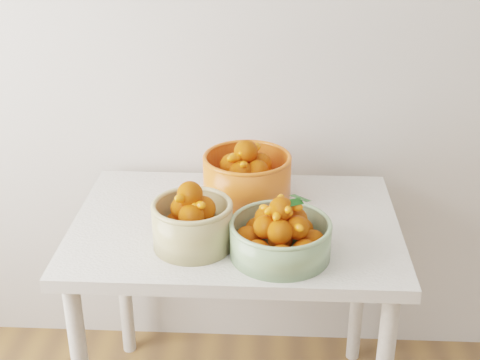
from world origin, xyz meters
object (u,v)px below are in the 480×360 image
Objects in this scene: bowl_orange at (247,176)px; table at (236,248)px; bowl_green at (280,236)px; bowl_cream at (193,223)px.

table is at bearing -99.97° from bowl_orange.
bowl_green is at bearing -54.51° from table.
bowl_orange is (0.14, 0.31, 0.01)m from bowl_cream.
bowl_orange reaches higher than table.
bowl_cream is 0.34m from bowl_orange.
bowl_cream is 0.97× the size of bowl_green.
table is 3.46× the size of bowl_orange.
table is 0.25m from bowl_cream.
bowl_cream is at bearing -126.93° from table.
bowl_green is 0.36m from bowl_orange.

